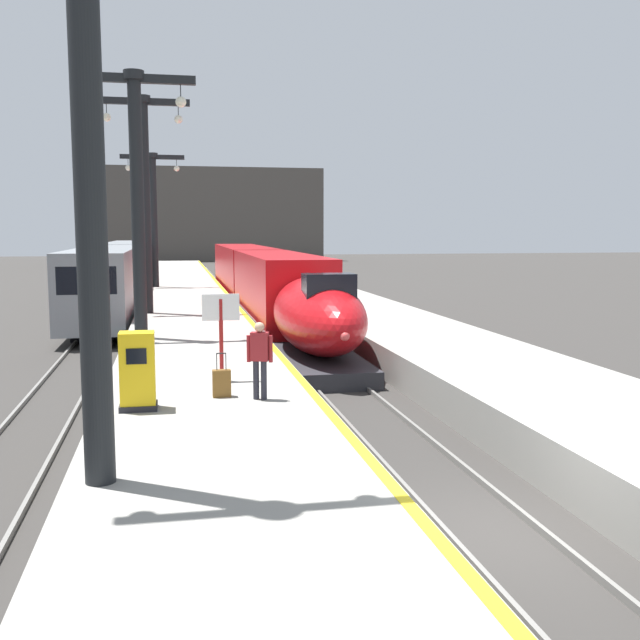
{
  "coord_description": "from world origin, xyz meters",
  "views": [
    {
      "loc": [
        -4.8,
        -10.22,
        4.7
      ],
      "look_at": [
        -0.14,
        13.06,
        1.8
      ],
      "focal_mm": 41.38,
      "sensor_mm": 36.0,
      "label": 1
    }
  ],
  "objects_px": {
    "ticket_machine_yellow": "(138,374)",
    "departure_info_board": "(221,319)",
    "regional_train_adjacent": "(119,271)",
    "station_column_distant": "(154,206)",
    "station_column_near": "(86,76)",
    "passenger_near_edge": "(260,354)",
    "highspeed_train_main": "(264,282)",
    "station_column_mid": "(137,179)",
    "rolling_suitcase": "(222,383)",
    "station_column_far": "(145,184)"
  },
  "relations": [
    {
      "from": "station_column_mid",
      "to": "passenger_near_edge",
      "type": "bearing_deg",
      "value": -73.74
    },
    {
      "from": "rolling_suitcase",
      "to": "station_column_near",
      "type": "bearing_deg",
      "value": -111.93
    },
    {
      "from": "station_column_mid",
      "to": "passenger_near_edge",
      "type": "relative_size",
      "value": 5.23
    },
    {
      "from": "station_column_near",
      "to": "departure_info_board",
      "type": "relative_size",
      "value": 4.52
    },
    {
      "from": "highspeed_train_main",
      "to": "ticket_machine_yellow",
      "type": "bearing_deg",
      "value": -102.9
    },
    {
      "from": "ticket_machine_yellow",
      "to": "departure_info_board",
      "type": "xyz_separation_m",
      "value": [
        1.87,
        2.61,
        0.77
      ]
    },
    {
      "from": "station_column_near",
      "to": "passenger_near_edge",
      "type": "bearing_deg",
      "value": 58.94
    },
    {
      "from": "highspeed_train_main",
      "to": "regional_train_adjacent",
      "type": "relative_size",
      "value": 1.07
    },
    {
      "from": "passenger_near_edge",
      "to": "ticket_machine_yellow",
      "type": "distance_m",
      "value": 2.6
    },
    {
      "from": "station_column_far",
      "to": "departure_info_board",
      "type": "relative_size",
      "value": 4.42
    },
    {
      "from": "passenger_near_edge",
      "to": "highspeed_train_main",
      "type": "bearing_deg",
      "value": 82.83
    },
    {
      "from": "ticket_machine_yellow",
      "to": "departure_info_board",
      "type": "relative_size",
      "value": 0.75
    },
    {
      "from": "station_column_near",
      "to": "departure_info_board",
      "type": "distance_m",
      "value": 8.48
    },
    {
      "from": "station_column_distant",
      "to": "highspeed_train_main",
      "type": "bearing_deg",
      "value": -57.5
    },
    {
      "from": "passenger_near_edge",
      "to": "station_column_near",
      "type": "bearing_deg",
      "value": -121.06
    },
    {
      "from": "station_column_distant",
      "to": "ticket_machine_yellow",
      "type": "distance_m",
      "value": 33.78
    },
    {
      "from": "station_column_mid",
      "to": "highspeed_train_main",
      "type": "bearing_deg",
      "value": 66.95
    },
    {
      "from": "highspeed_train_main",
      "to": "station_column_near",
      "type": "height_order",
      "value": "station_column_near"
    },
    {
      "from": "regional_train_adjacent",
      "to": "station_column_far",
      "type": "distance_m",
      "value": 15.5
    },
    {
      "from": "ticket_machine_yellow",
      "to": "station_column_near",
      "type": "bearing_deg",
      "value": -94.54
    },
    {
      "from": "highspeed_train_main",
      "to": "station_column_near",
      "type": "distance_m",
      "value": 29.64
    },
    {
      "from": "rolling_suitcase",
      "to": "ticket_machine_yellow",
      "type": "bearing_deg",
      "value": -155.05
    },
    {
      "from": "passenger_near_edge",
      "to": "ticket_machine_yellow",
      "type": "xyz_separation_m",
      "value": [
        -2.55,
        -0.41,
        -0.25
      ]
    },
    {
      "from": "ticket_machine_yellow",
      "to": "departure_info_board",
      "type": "height_order",
      "value": "departure_info_board"
    },
    {
      "from": "regional_train_adjacent",
      "to": "station_column_near",
      "type": "relative_size",
      "value": 3.82
    },
    {
      "from": "regional_train_adjacent",
      "to": "departure_info_board",
      "type": "xyz_separation_m",
      "value": [
        4.42,
        -30.13,
        0.43
      ]
    },
    {
      "from": "station_column_far",
      "to": "station_column_distant",
      "type": "xyz_separation_m",
      "value": [
        0.0,
        15.41,
        -0.46
      ]
    },
    {
      "from": "station_column_near",
      "to": "passenger_near_edge",
      "type": "distance_m",
      "value": 7.36
    },
    {
      "from": "ticket_machine_yellow",
      "to": "highspeed_train_main",
      "type": "bearing_deg",
      "value": 77.1
    },
    {
      "from": "rolling_suitcase",
      "to": "ticket_machine_yellow",
      "type": "xyz_separation_m",
      "value": [
        -1.75,
        -0.81,
        0.44
      ]
    },
    {
      "from": "station_column_near",
      "to": "station_column_distant",
      "type": "relative_size",
      "value": 1.13
    },
    {
      "from": "departure_info_board",
      "to": "station_column_mid",
      "type": "bearing_deg",
      "value": 105.96
    },
    {
      "from": "ticket_machine_yellow",
      "to": "regional_train_adjacent",
      "type": "bearing_deg",
      "value": 94.45
    },
    {
      "from": "station_column_far",
      "to": "station_column_mid",
      "type": "bearing_deg",
      "value": -90.0
    },
    {
      "from": "highspeed_train_main",
      "to": "ticket_machine_yellow",
      "type": "relative_size",
      "value": 24.57
    },
    {
      "from": "regional_train_adjacent",
      "to": "station_column_distant",
      "type": "xyz_separation_m",
      "value": [
        2.2,
        0.76,
        4.08
      ]
    },
    {
      "from": "regional_train_adjacent",
      "to": "rolling_suitcase",
      "type": "relative_size",
      "value": 37.27
    },
    {
      "from": "regional_train_adjacent",
      "to": "station_column_mid",
      "type": "relative_size",
      "value": 4.14
    },
    {
      "from": "highspeed_train_main",
      "to": "passenger_near_edge",
      "type": "relative_size",
      "value": 23.26
    },
    {
      "from": "regional_train_adjacent",
      "to": "station_column_mid",
      "type": "xyz_separation_m",
      "value": [
        2.2,
        -22.36,
        4.26
      ]
    },
    {
      "from": "highspeed_train_main",
      "to": "ticket_machine_yellow",
      "type": "height_order",
      "value": "highspeed_train_main"
    },
    {
      "from": "highspeed_train_main",
      "to": "regional_train_adjacent",
      "type": "height_order",
      "value": "regional_train_adjacent"
    },
    {
      "from": "rolling_suitcase",
      "to": "passenger_near_edge",
      "type": "bearing_deg",
      "value": -26.58
    },
    {
      "from": "station_column_near",
      "to": "station_column_mid",
      "type": "xyz_separation_m",
      "value": [
        0.0,
        14.77,
        -0.4
      ]
    },
    {
      "from": "station_column_mid",
      "to": "passenger_near_edge",
      "type": "height_order",
      "value": "station_column_mid"
    },
    {
      "from": "station_column_distant",
      "to": "departure_info_board",
      "type": "bearing_deg",
      "value": -85.89
    },
    {
      "from": "passenger_near_edge",
      "to": "departure_info_board",
      "type": "xyz_separation_m",
      "value": [
        -0.68,
        2.19,
        0.52
      ]
    },
    {
      "from": "station_column_far",
      "to": "station_column_distant",
      "type": "bearing_deg",
      "value": 90.0
    },
    {
      "from": "highspeed_train_main",
      "to": "departure_info_board",
      "type": "xyz_separation_m",
      "value": [
        -3.68,
        -21.63,
        0.64
      ]
    },
    {
      "from": "station_column_distant",
      "to": "departure_info_board",
      "type": "distance_m",
      "value": 31.18
    }
  ]
}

